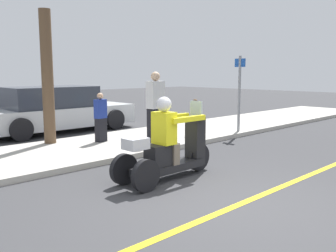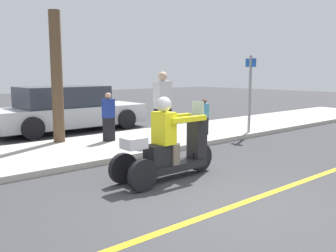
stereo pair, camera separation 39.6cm
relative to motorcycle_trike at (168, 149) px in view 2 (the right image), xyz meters
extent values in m
plane|color=#38383A|center=(-0.25, -1.62, -0.53)|extent=(60.00, 60.00, 0.00)
cube|color=gold|center=(-0.01, -1.62, -0.53)|extent=(24.00, 0.12, 0.01)
cube|color=#B2ADA3|center=(-0.25, 2.98, -0.47)|extent=(28.00, 2.80, 0.12)
cylinder|color=black|center=(0.80, 0.00, -0.27)|extent=(0.52, 0.10, 0.52)
cylinder|color=black|center=(-0.76, -0.28, -0.27)|extent=(0.52, 0.10, 0.52)
cylinder|color=black|center=(-0.76, 0.28, -0.27)|extent=(0.52, 0.10, 0.52)
cube|color=black|center=(-0.01, 0.00, -0.32)|extent=(1.44, 0.39, 0.13)
cube|color=black|center=(-0.15, 0.00, -0.07)|extent=(0.58, 0.30, 0.36)
cube|color=black|center=(0.70, 0.00, 0.06)|extent=(0.24, 0.30, 0.89)
cube|color=silver|center=(0.72, 0.00, 0.65)|extent=(0.03, 0.28, 0.30)
cube|color=silver|center=(-0.73, 0.00, 0.20)|extent=(0.36, 0.30, 0.18)
cube|color=yellow|center=(-0.10, 0.00, 0.39)|extent=(0.26, 0.38, 0.55)
sphere|color=silver|center=(-0.10, 0.00, 0.79)|extent=(0.26, 0.26, 0.26)
cube|color=#726656|center=(0.03, -0.12, -0.07)|extent=(0.14, 0.14, 0.36)
cube|color=#726656|center=(0.03, 0.12, -0.07)|extent=(0.14, 0.14, 0.36)
cube|color=yellow|center=(0.30, -0.20, 0.52)|extent=(0.80, 0.09, 0.09)
cube|color=yellow|center=(0.30, 0.20, 0.52)|extent=(0.80, 0.09, 0.09)
cube|color=black|center=(1.74, 2.25, 0.01)|extent=(0.38, 0.26, 0.85)
cube|color=silver|center=(1.74, 2.25, 0.77)|extent=(0.42, 0.27, 0.67)
sphere|color=beige|center=(1.74, 2.25, 1.22)|extent=(0.23, 0.23, 0.23)
cube|color=black|center=(3.33, 2.35, -0.17)|extent=(0.23, 0.17, 0.48)
cube|color=#4C99B7|center=(3.33, 2.35, 0.27)|extent=(0.25, 0.17, 0.38)
sphere|color=brown|center=(3.33, 2.35, 0.52)|extent=(0.13, 0.13, 0.13)
cube|color=black|center=(0.80, 3.25, -0.11)|extent=(0.29, 0.21, 0.59)
cube|color=navy|center=(0.80, 3.25, 0.42)|extent=(0.31, 0.22, 0.47)
sphere|color=tan|center=(0.80, 3.25, 0.74)|extent=(0.16, 0.16, 0.16)
cube|color=silver|center=(1.19, 6.18, -0.05)|extent=(4.78, 1.70, 0.60)
cube|color=#2D333D|center=(0.95, 6.18, 0.57)|extent=(2.63, 1.53, 0.64)
cylinder|color=black|center=(2.74, 5.32, -0.21)|extent=(0.64, 0.22, 0.64)
cylinder|color=black|center=(2.74, 7.03, -0.21)|extent=(0.64, 0.22, 0.64)
cylinder|color=black|center=(-0.37, 5.32, -0.21)|extent=(0.64, 0.22, 0.64)
cylinder|color=black|center=(-0.37, 7.03, -0.21)|extent=(0.64, 0.22, 0.64)
cylinder|color=brown|center=(-0.20, 3.98, 1.20)|extent=(0.28, 0.28, 3.21)
cylinder|color=gray|center=(4.66, 1.83, 0.69)|extent=(0.08, 0.08, 2.20)
cube|color=#1E51AD|center=(4.66, 1.83, 1.59)|extent=(0.02, 0.36, 0.24)
camera|label=1|loc=(-4.44, -4.57, 1.34)|focal=40.00mm
camera|label=2|loc=(-4.15, -4.84, 1.34)|focal=40.00mm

